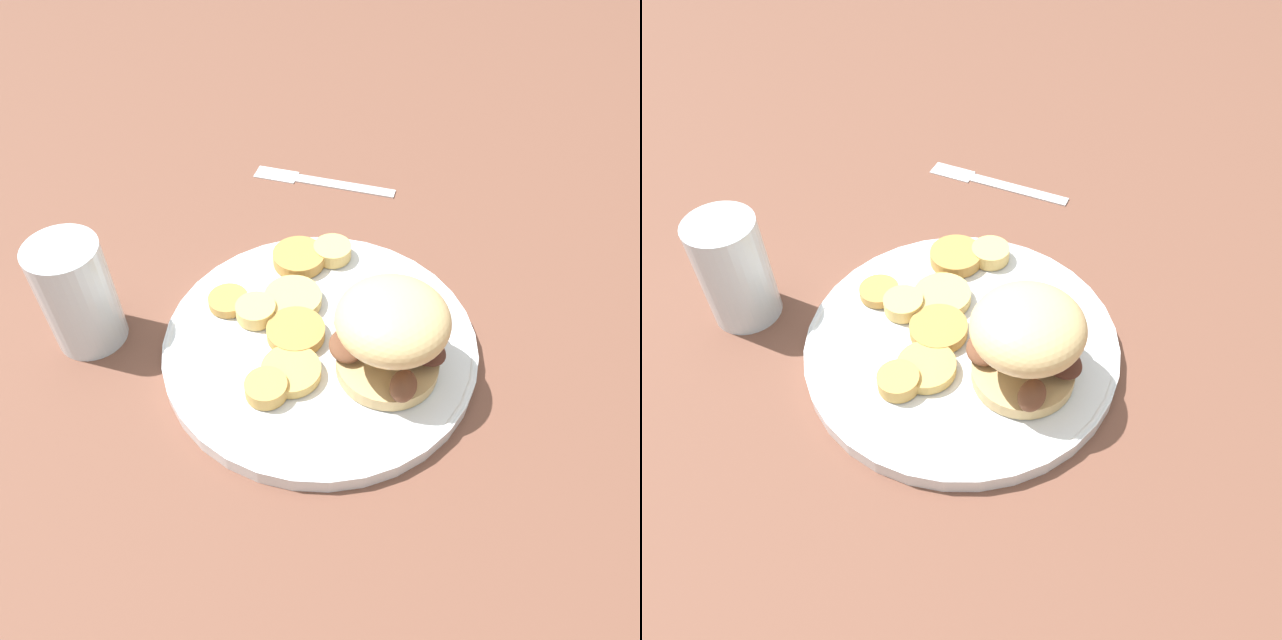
% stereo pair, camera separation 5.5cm
% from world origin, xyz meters
% --- Properties ---
extents(ground_plane, '(4.00, 4.00, 0.00)m').
position_xyz_m(ground_plane, '(0.00, 0.00, 0.00)').
color(ground_plane, brown).
extents(dinner_plate, '(0.29, 0.29, 0.02)m').
position_xyz_m(dinner_plate, '(0.00, 0.00, 0.01)').
color(dinner_plate, white).
rests_on(dinner_plate, ground_plane).
extents(sandwich, '(0.11, 0.11, 0.09)m').
position_xyz_m(sandwich, '(0.00, -0.07, 0.07)').
color(sandwich, tan).
rests_on(sandwich, dinner_plate).
extents(potato_round_0, '(0.04, 0.04, 0.01)m').
position_xyz_m(potato_round_0, '(0.10, 0.05, 0.03)').
color(potato_round_0, '#DBB766').
rests_on(potato_round_0, dinner_plate).
extents(potato_round_1, '(0.04, 0.04, 0.01)m').
position_xyz_m(potato_round_1, '(-0.01, 0.10, 0.02)').
color(potato_round_1, '#BC8942').
rests_on(potato_round_1, dinner_plate).
extents(potato_round_2, '(0.05, 0.05, 0.01)m').
position_xyz_m(potato_round_2, '(-0.05, 0.00, 0.02)').
color(potato_round_2, tan).
rests_on(potato_round_2, dinner_plate).
extents(potato_round_3, '(0.04, 0.04, 0.01)m').
position_xyz_m(potato_round_3, '(-0.01, 0.07, 0.03)').
color(potato_round_3, '#DBB766').
rests_on(potato_round_3, dinner_plate).
extents(potato_round_4, '(0.04, 0.04, 0.01)m').
position_xyz_m(potato_round_4, '(-0.08, 0.01, 0.02)').
color(potato_round_4, tan).
rests_on(potato_round_4, dinner_plate).
extents(potato_round_5, '(0.05, 0.05, 0.01)m').
position_xyz_m(potato_round_5, '(0.08, 0.07, 0.02)').
color(potato_round_5, '#BC8942').
rests_on(potato_round_5, dinner_plate).
extents(potato_round_6, '(0.05, 0.05, 0.01)m').
position_xyz_m(potato_round_6, '(-0.01, 0.02, 0.02)').
color(potato_round_6, '#BC8942').
rests_on(potato_round_6, dinner_plate).
extents(potato_round_7, '(0.06, 0.06, 0.01)m').
position_xyz_m(potato_round_7, '(0.03, 0.05, 0.02)').
color(potato_round_7, '#DBB766').
rests_on(potato_round_7, dinner_plate).
extents(fork, '(0.07, 0.17, 0.00)m').
position_xyz_m(fork, '(0.23, 0.14, 0.00)').
color(fork, silver).
rests_on(fork, ground_plane).
extents(drinking_glass, '(0.07, 0.07, 0.11)m').
position_xyz_m(drinking_glass, '(-0.10, 0.20, 0.06)').
color(drinking_glass, silver).
rests_on(drinking_glass, ground_plane).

